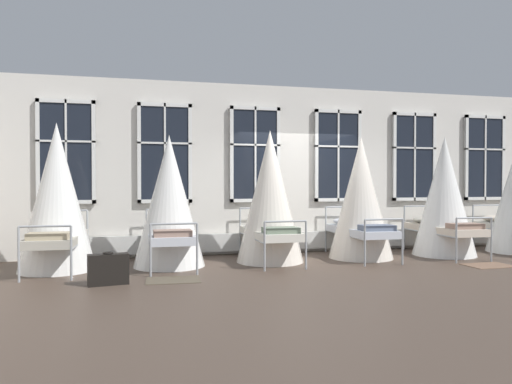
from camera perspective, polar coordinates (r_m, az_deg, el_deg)
ground at (r=9.33m, az=6.88°, el=-7.91°), size 25.80×25.80×0.00m
back_wall_with_windows at (r=10.27m, az=4.73°, el=2.66°), size 13.90×0.10×3.48m
window_bank at (r=10.15m, az=4.94°, el=-0.39°), size 10.19×0.10×2.95m
cot_first at (r=8.66m, az=-22.46°, el=-0.78°), size 1.24×1.92×2.46m
cot_second at (r=8.56m, az=-10.21°, el=-1.27°), size 1.24×1.92×2.29m
cot_third at (r=8.91m, az=1.67°, el=-0.75°), size 1.24×1.91×2.43m
cot_fourth at (r=9.58m, az=12.28°, el=-0.87°), size 1.24×1.91×2.35m
cot_fifth at (r=10.43m, az=21.35°, el=-0.65°), size 1.24×1.92×2.39m
rug_second at (r=7.41m, az=-9.75°, el=-10.21°), size 0.83×0.60×0.01m
rug_fifth at (r=9.49m, az=25.80°, el=-7.82°), size 0.82×0.60×0.01m
suitcase_dark at (r=7.27m, az=-17.06°, el=-8.71°), size 0.59×0.30×0.47m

